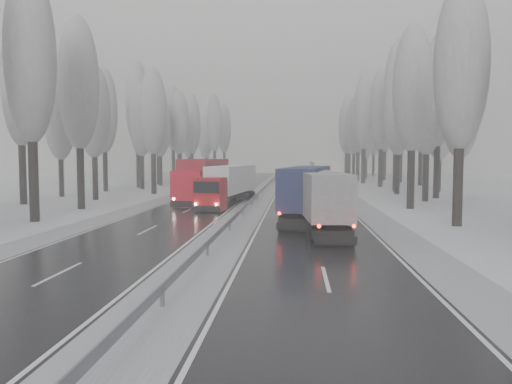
# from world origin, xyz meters

# --- Properties ---
(ground) EXTENTS (260.00, 260.00, 0.00)m
(ground) POSITION_xyz_m (0.00, 0.00, 0.00)
(ground) COLOR silver
(ground) RESTS_ON ground
(carriageway_right) EXTENTS (7.50, 200.00, 0.03)m
(carriageway_right) POSITION_xyz_m (5.25, 30.00, 0.01)
(carriageway_right) COLOR black
(carriageway_right) RESTS_ON ground
(carriageway_left) EXTENTS (7.50, 200.00, 0.03)m
(carriageway_left) POSITION_xyz_m (-5.25, 30.00, 0.01)
(carriageway_left) COLOR black
(carriageway_left) RESTS_ON ground
(median_slush) EXTENTS (3.00, 200.00, 0.04)m
(median_slush) POSITION_xyz_m (0.00, 30.00, 0.02)
(median_slush) COLOR #ABAEB3
(median_slush) RESTS_ON ground
(shoulder_right) EXTENTS (2.40, 200.00, 0.04)m
(shoulder_right) POSITION_xyz_m (10.20, 30.00, 0.02)
(shoulder_right) COLOR #ABAEB3
(shoulder_right) RESTS_ON ground
(shoulder_left) EXTENTS (2.40, 200.00, 0.04)m
(shoulder_left) POSITION_xyz_m (-10.20, 30.00, 0.02)
(shoulder_left) COLOR #ABAEB3
(shoulder_left) RESTS_ON ground
(median_guardrail) EXTENTS (0.12, 200.00, 0.76)m
(median_guardrail) POSITION_xyz_m (0.00, 29.99, 0.60)
(median_guardrail) COLOR slate
(median_guardrail) RESTS_ON ground
(tree_16) EXTENTS (3.60, 3.60, 16.53)m
(tree_16) POSITION_xyz_m (15.04, 15.67, 10.67)
(tree_16) COLOR black
(tree_16) RESTS_ON ground
(tree_18) EXTENTS (3.60, 3.60, 16.58)m
(tree_18) POSITION_xyz_m (14.51, 27.03, 10.70)
(tree_18) COLOR black
(tree_18) RESTS_ON ground
(tree_19) EXTENTS (3.60, 3.60, 14.57)m
(tree_19) POSITION_xyz_m (20.02, 31.03, 9.42)
(tree_19) COLOR black
(tree_19) RESTS_ON ground
(tree_20) EXTENTS (3.60, 3.60, 15.71)m
(tree_20) POSITION_xyz_m (17.90, 35.17, 10.14)
(tree_20) COLOR black
(tree_20) RESTS_ON ground
(tree_21) EXTENTS (3.60, 3.60, 18.62)m
(tree_21) POSITION_xyz_m (20.12, 39.17, 12.00)
(tree_21) COLOR black
(tree_21) RESTS_ON ground
(tree_22) EXTENTS (3.60, 3.60, 15.86)m
(tree_22) POSITION_xyz_m (17.02, 45.60, 10.24)
(tree_22) COLOR black
(tree_22) RESTS_ON ground
(tree_23) EXTENTS (3.60, 3.60, 13.55)m
(tree_23) POSITION_xyz_m (23.31, 49.60, 8.77)
(tree_23) COLOR black
(tree_23) RESTS_ON ground
(tree_24) EXTENTS (3.60, 3.60, 20.49)m
(tree_24) POSITION_xyz_m (17.90, 51.02, 13.19)
(tree_24) COLOR black
(tree_24) RESTS_ON ground
(tree_25) EXTENTS (3.60, 3.60, 19.44)m
(tree_25) POSITION_xyz_m (24.81, 55.02, 12.52)
(tree_25) COLOR black
(tree_25) RESTS_ON ground
(tree_26) EXTENTS (3.60, 3.60, 18.78)m
(tree_26) POSITION_xyz_m (17.56, 61.27, 12.10)
(tree_26) COLOR black
(tree_26) RESTS_ON ground
(tree_27) EXTENTS (3.60, 3.60, 17.62)m
(tree_27) POSITION_xyz_m (24.72, 65.27, 11.36)
(tree_27) COLOR black
(tree_27) RESTS_ON ground
(tree_28) EXTENTS (3.60, 3.60, 19.62)m
(tree_28) POSITION_xyz_m (16.34, 71.95, 12.64)
(tree_28) COLOR black
(tree_28) RESTS_ON ground
(tree_29) EXTENTS (3.60, 3.60, 18.11)m
(tree_29) POSITION_xyz_m (23.71, 75.95, 11.67)
(tree_29) COLOR black
(tree_29) RESTS_ON ground
(tree_30) EXTENTS (3.60, 3.60, 17.86)m
(tree_30) POSITION_xyz_m (16.56, 81.70, 11.52)
(tree_30) COLOR black
(tree_30) RESTS_ON ground
(tree_31) EXTENTS (3.60, 3.60, 18.58)m
(tree_31) POSITION_xyz_m (22.48, 85.70, 11.97)
(tree_31) COLOR black
(tree_31) RESTS_ON ground
(tree_32) EXTENTS (3.60, 3.60, 17.33)m
(tree_32) POSITION_xyz_m (16.63, 89.21, 11.18)
(tree_32) COLOR black
(tree_32) RESTS_ON ground
(tree_33) EXTENTS (3.60, 3.60, 14.33)m
(tree_33) POSITION_xyz_m (19.77, 93.21, 9.26)
(tree_33) COLOR black
(tree_33) RESTS_ON ground
(tree_34) EXTENTS (3.60, 3.60, 17.63)m
(tree_34) POSITION_xyz_m (15.73, 96.32, 11.37)
(tree_34) COLOR black
(tree_34) RESTS_ON ground
(tree_35) EXTENTS (3.60, 3.60, 18.25)m
(tree_35) POSITION_xyz_m (24.94, 100.32, 11.77)
(tree_35) COLOR black
(tree_35) RESTS_ON ground
(tree_36) EXTENTS (3.60, 3.60, 20.23)m
(tree_36) POSITION_xyz_m (17.04, 106.16, 13.02)
(tree_36) COLOR black
(tree_36) RESTS_ON ground
(tree_37) EXTENTS (3.60, 3.60, 16.37)m
(tree_37) POSITION_xyz_m (24.02, 110.16, 10.56)
(tree_37) COLOR black
(tree_37) RESTS_ON ground
(tree_38) EXTENTS (3.60, 3.60, 17.97)m
(tree_38) POSITION_xyz_m (18.73, 116.73, 11.59)
(tree_38) COLOR black
(tree_38) RESTS_ON ground
(tree_39) EXTENTS (3.60, 3.60, 16.19)m
(tree_39) POSITION_xyz_m (21.55, 120.73, 10.45)
(tree_39) COLOR black
(tree_39) RESTS_ON ground
(tree_56) EXTENTS (3.60, 3.60, 18.12)m
(tree_56) POSITION_xyz_m (-14.71, 15.70, 11.68)
(tree_56) COLOR black
(tree_56) RESTS_ON ground
(tree_58) EXTENTS (3.60, 3.60, 17.21)m
(tree_58) POSITION_xyz_m (-15.13, 24.57, 11.10)
(tree_58) COLOR black
(tree_58) RESTS_ON ground
(tree_59) EXTENTS (3.60, 3.60, 18.41)m
(tree_59) POSITION_xyz_m (-22.80, 28.57, 11.87)
(tree_59) COLOR black
(tree_59) RESTS_ON ground
(tree_60) EXTENTS (3.60, 3.60, 14.84)m
(tree_60) POSITION_xyz_m (-17.75, 34.20, 9.59)
(tree_60) COLOR black
(tree_60) RESTS_ON ground
(tree_61) EXTENTS (3.60, 3.60, 13.95)m
(tree_61) POSITION_xyz_m (-23.52, 38.20, 9.02)
(tree_61) COLOR black
(tree_61) RESTS_ON ground
(tree_62) EXTENTS (3.60, 3.60, 16.04)m
(tree_62) POSITION_xyz_m (-13.94, 43.73, 10.36)
(tree_62) COLOR black
(tree_62) RESTS_ON ground
(tree_63) EXTENTS (3.60, 3.60, 16.88)m
(tree_63) POSITION_xyz_m (-21.85, 47.73, 10.89)
(tree_63) COLOR black
(tree_63) RESTS_ON ground
(tree_64) EXTENTS (3.60, 3.60, 15.42)m
(tree_64) POSITION_xyz_m (-18.26, 52.71, 9.96)
(tree_64) COLOR black
(tree_64) RESTS_ON ground
(tree_65) EXTENTS (3.60, 3.60, 19.48)m
(tree_65) POSITION_xyz_m (-20.05, 56.71, 12.55)
(tree_65) COLOR black
(tree_65) RESTS_ON ground
(tree_66) EXTENTS (3.60, 3.60, 15.23)m
(tree_66) POSITION_xyz_m (-18.16, 62.35, 9.84)
(tree_66) COLOR black
(tree_66) RESTS_ON ground
(tree_67) EXTENTS (3.60, 3.60, 17.09)m
(tree_67) POSITION_xyz_m (-19.54, 66.35, 11.03)
(tree_67) COLOR black
(tree_67) RESTS_ON ground
(tree_68) EXTENTS (3.60, 3.60, 16.65)m
(tree_68) POSITION_xyz_m (-16.58, 69.11, 10.75)
(tree_68) COLOR black
(tree_68) RESTS_ON ground
(tree_69) EXTENTS (3.60, 3.60, 19.35)m
(tree_69) POSITION_xyz_m (-21.42, 73.11, 12.46)
(tree_69) COLOR black
(tree_69) RESTS_ON ground
(tree_70) EXTENTS (3.60, 3.60, 17.09)m
(tree_70) POSITION_xyz_m (-16.33, 79.19, 11.03)
(tree_70) COLOR black
(tree_70) RESTS_ON ground
(tree_71) EXTENTS (3.60, 3.60, 19.61)m
(tree_71) POSITION_xyz_m (-21.09, 83.19, 12.63)
(tree_71) COLOR black
(tree_71) RESTS_ON ground
(tree_72) EXTENTS (3.60, 3.60, 15.11)m
(tree_72) POSITION_xyz_m (-18.93, 88.54, 9.76)
(tree_72) COLOR black
(tree_72) RESTS_ON ground
(tree_73) EXTENTS (3.60, 3.60, 17.22)m
(tree_73) POSITION_xyz_m (-21.82, 92.54, 11.11)
(tree_73) COLOR black
(tree_73) RESTS_ON ground
(tree_74) EXTENTS (3.60, 3.60, 19.68)m
(tree_74) POSITION_xyz_m (-15.07, 99.33, 12.67)
(tree_74) COLOR black
(tree_74) RESTS_ON ground
(tree_75) EXTENTS (3.60, 3.60, 18.60)m
(tree_75) POSITION_xyz_m (-24.20, 103.33, 11.99)
(tree_75) COLOR black
(tree_75) RESTS_ON ground
(tree_76) EXTENTS (3.60, 3.60, 18.55)m
(tree_76) POSITION_xyz_m (-14.05, 108.72, 11.95)
(tree_76) COLOR black
(tree_76) RESTS_ON ground
(tree_77) EXTENTS (3.60, 3.60, 14.32)m
(tree_77) POSITION_xyz_m (-19.66, 112.72, 9.26)
(tree_77) COLOR black
(tree_77) RESTS_ON ground
(tree_78) EXTENTS (3.60, 3.60, 19.55)m
(tree_78) POSITION_xyz_m (-17.56, 115.31, 12.59)
(tree_78) COLOR black
(tree_78) RESTS_ON ground
(tree_79) EXTENTS (3.60, 3.60, 17.07)m
(tree_79) POSITION_xyz_m (-20.33, 119.31, 11.01)
(tree_79) COLOR black
(tree_79) RESTS_ON ground
(truck_grey_tarp) EXTENTS (3.49, 14.70, 3.74)m
(truck_grey_tarp) POSITION_xyz_m (5.48, 13.59, 2.18)
(truck_grey_tarp) COLOR #444348
(truck_grey_tarp) RESTS_ON ground
(truck_blue_box) EXTENTS (4.47, 15.49, 3.94)m
(truck_blue_box) POSITION_xyz_m (5.10, 18.27, 2.30)
(truck_blue_box) COLOR navy
(truck_blue_box) RESTS_ON ground
(truck_cream_box) EXTENTS (2.74, 16.29, 4.17)m
(truck_cream_box) POSITION_xyz_m (7.38, 42.04, 2.43)
(truck_cream_box) COLOR #9B9789
(truck_cream_box) RESTS_ON ground
(box_truck_distant) EXTENTS (2.30, 7.41, 2.76)m
(box_truck_distant) POSITION_xyz_m (7.09, 73.33, 1.41)
(box_truck_distant) COLOR #ADAFB4
(box_truck_distant) RESTS_ON ground
(truck_red_white) EXTENTS (4.03, 15.03, 3.82)m
(truck_red_white) POSITION_xyz_m (-2.29, 29.49, 2.23)
(truck_red_white) COLOR #A0080F
(truck_red_white) RESTS_ON ground
(truck_red_red) EXTENTS (3.12, 17.52, 4.48)m
(truck_red_red) POSITION_xyz_m (-5.50, 32.85, 2.61)
(truck_red_red) COLOR red
(truck_red_red) RESTS_ON ground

